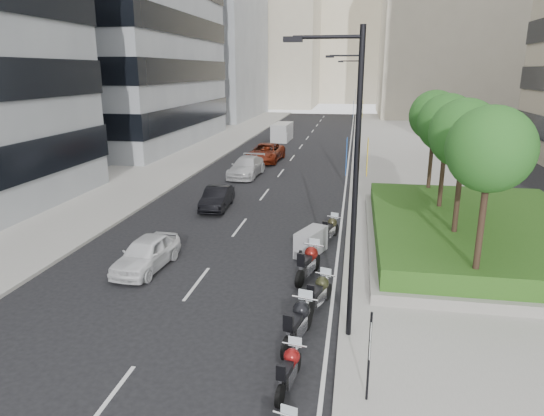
% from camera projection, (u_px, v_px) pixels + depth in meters
% --- Properties ---
extents(ground, '(160.00, 160.00, 0.00)m').
position_uv_depth(ground, '(203.00, 343.00, 14.53)').
color(ground, black).
rests_on(ground, ground).
extents(sidewalk_right, '(10.00, 100.00, 0.15)m').
position_uv_depth(sidewalk_right, '(411.00, 165.00, 41.46)').
color(sidewalk_right, '#9E9B93').
rests_on(sidewalk_right, ground).
extents(sidewalk_left, '(8.00, 100.00, 0.15)m').
position_uv_depth(sidewalk_left, '(177.00, 157.00, 44.90)').
color(sidewalk_left, '#9E9B93').
rests_on(sidewalk_left, ground).
extents(lane_edge, '(0.12, 100.00, 0.01)m').
position_uv_depth(lane_edge, '(348.00, 164.00, 42.34)').
color(lane_edge, silver).
rests_on(lane_edge, ground).
extents(lane_centre, '(0.12, 100.00, 0.01)m').
position_uv_depth(lane_centre, '(289.00, 162.00, 43.20)').
color(lane_centre, silver).
rests_on(lane_centre, ground).
extents(building_grey_far, '(22.00, 26.00, 30.00)m').
position_uv_depth(building_grey_far, '(189.00, 26.00, 80.67)').
color(building_grey_far, gray).
rests_on(building_grey_far, ground).
extents(building_cream_right, '(28.00, 24.00, 36.00)m').
position_uv_depth(building_cream_right, '(468.00, 8.00, 81.79)').
color(building_cream_right, '#B7AD93').
rests_on(building_cream_right, ground).
extents(building_cream_left, '(26.00, 24.00, 34.00)m').
position_uv_depth(building_cream_left, '(260.00, 27.00, 107.57)').
color(building_cream_left, '#B7AD93').
rests_on(building_cream_left, ground).
extents(building_cream_centre, '(30.00, 24.00, 38.00)m').
position_uv_depth(building_cream_centre, '(352.00, 24.00, 122.69)').
color(building_cream_centre, '#B7AD93').
rests_on(building_cream_centre, ground).
extents(planter, '(10.00, 14.00, 0.40)m').
position_uv_depth(planter, '(478.00, 240.00, 22.27)').
color(planter, gray).
rests_on(planter, sidewalk_right).
extents(hedge, '(9.40, 13.40, 0.80)m').
position_uv_depth(hedge, '(479.00, 228.00, 22.10)').
color(hedge, '#204714').
rests_on(hedge, planter).
extents(tree_0, '(2.80, 2.80, 6.30)m').
position_uv_depth(tree_0, '(490.00, 150.00, 15.43)').
color(tree_0, '#332319').
rests_on(tree_0, planter).
extents(tree_1, '(2.80, 2.80, 6.30)m').
position_uv_depth(tree_1, '(465.00, 134.00, 19.22)').
color(tree_1, '#332319').
rests_on(tree_1, planter).
extents(tree_2, '(2.80, 2.80, 6.30)m').
position_uv_depth(tree_2, '(447.00, 124.00, 23.02)').
color(tree_2, '#332319').
rests_on(tree_2, planter).
extents(tree_3, '(2.80, 2.80, 6.30)m').
position_uv_depth(tree_3, '(435.00, 116.00, 26.81)').
color(tree_3, '#332319').
rests_on(tree_3, planter).
extents(lamp_post_0, '(2.34, 0.45, 9.00)m').
position_uv_depth(lamp_post_0, '(350.00, 175.00, 13.40)').
color(lamp_post_0, black).
rests_on(lamp_post_0, ground).
extents(lamp_post_1, '(2.34, 0.45, 9.00)m').
position_uv_depth(lamp_post_1, '(355.00, 118.00, 29.51)').
color(lamp_post_1, black).
rests_on(lamp_post_1, ground).
extents(lamp_post_2, '(2.34, 0.45, 9.00)m').
position_uv_depth(lamp_post_2, '(356.00, 100.00, 46.57)').
color(lamp_post_2, black).
rests_on(lamp_post_2, ground).
extents(parking_sign, '(0.06, 0.32, 2.50)m').
position_uv_depth(parking_sign, '(369.00, 352.00, 11.44)').
color(parking_sign, black).
rests_on(parking_sign, ground).
extents(motorcycle_1, '(0.67, 1.99, 1.00)m').
position_uv_depth(motorcycle_1, '(289.00, 369.00, 12.34)').
color(motorcycle_1, black).
rests_on(motorcycle_1, ground).
extents(motorcycle_2, '(0.89, 2.43, 1.23)m').
position_uv_depth(motorcycle_2, '(298.00, 323.00, 14.36)').
color(motorcycle_2, black).
rests_on(motorcycle_2, ground).
extents(motorcycle_3, '(0.92, 2.12, 1.09)m').
position_uv_depth(motorcycle_3, '(319.00, 293.00, 16.46)').
color(motorcycle_3, black).
rests_on(motorcycle_3, ground).
extents(motorcycle_4, '(0.95, 2.42, 1.23)m').
position_uv_depth(motorcycle_4, '(309.00, 263.00, 18.85)').
color(motorcycle_4, black).
rests_on(motorcycle_4, ground).
extents(motorcycle_5, '(1.40, 2.04, 1.15)m').
position_uv_depth(motorcycle_5, '(311.00, 242.00, 21.33)').
color(motorcycle_5, black).
rests_on(motorcycle_5, ground).
extents(motorcycle_6, '(0.86, 2.04, 1.05)m').
position_uv_depth(motorcycle_6, '(330.00, 229.00, 23.16)').
color(motorcycle_6, black).
rests_on(motorcycle_6, ground).
extents(car_a, '(1.86, 4.04, 1.34)m').
position_uv_depth(car_a, '(146.00, 253.00, 19.77)').
color(car_a, white).
rests_on(car_a, ground).
extents(car_b, '(1.56, 3.96, 1.28)m').
position_uv_depth(car_b, '(217.00, 198.00, 28.44)').
color(car_b, black).
rests_on(car_b, ground).
extents(car_c, '(2.31, 5.18, 1.47)m').
position_uv_depth(car_c, '(246.00, 167.00, 37.05)').
color(car_c, silver).
rests_on(car_c, ground).
extents(car_d, '(2.93, 5.84, 1.58)m').
position_uv_depth(car_d, '(266.00, 153.00, 43.07)').
color(car_d, maroon).
rests_on(car_d, ground).
extents(delivery_van, '(1.98, 4.80, 1.99)m').
position_uv_depth(delivery_van, '(282.00, 133.00, 55.71)').
color(delivery_van, silver).
rests_on(delivery_van, ground).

